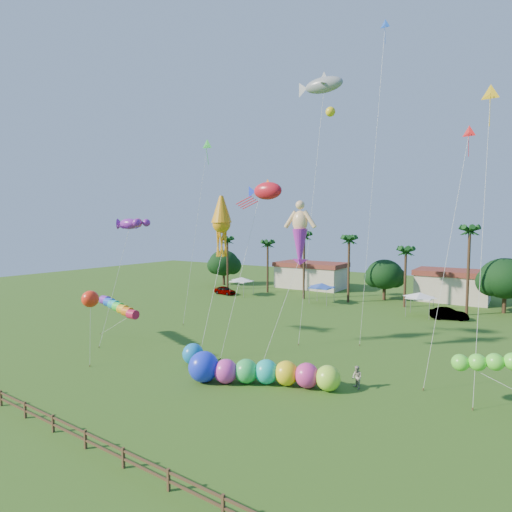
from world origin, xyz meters
The scene contains 22 objects.
ground centered at (0.00, 0.00, 0.00)m, with size 160.00×160.00×0.00m, color #285116.
tree_line centered at (3.57, 44.00, 4.28)m, with size 69.46×8.91×11.00m.
buildings_row centered at (-3.09, 50.00, 2.00)m, with size 35.00×7.00×4.00m.
tent_row centered at (-6.00, 36.33, 2.75)m, with size 31.00×4.00×0.60m.
fence centered at (0.00, -6.00, 0.61)m, with size 36.12×0.12×1.00m.
car_a centered at (-22.96, 35.26, 0.69)m, with size 1.64×4.07×1.39m, color #4C4C54.
car_b centered at (11.42, 35.97, 0.71)m, with size 1.51×4.34×1.43m, color #4C4C54.
spectator_b centered at (9.09, 9.20, 0.80)m, with size 0.78×0.61×1.60m, color #A69F8A.
caterpillar_inflatable centered at (2.78, 5.91, 0.95)m, with size 10.69×5.93×2.26m.
blue_ball centered at (-4.00, 6.54, 0.88)m, with size 1.76×1.76×1.76m, color blue.
rainbow_tube centered at (-13.51, 6.86, 3.19)m, with size 8.37×2.25×3.64m.
green_worm centered at (15.45, 10.29, 2.77)m, with size 9.90×3.34×3.41m.
orange_ball_kite centered at (-10.91, 1.83, 5.52)m, with size 1.80×1.80×6.21m.
merman_kite centered at (2.15, 13.76, 10.51)m, with size 2.32×5.36×13.23m.
fish_kite centered at (-1.39, 14.08, 14.75)m, with size 4.53×6.56×15.67m.
shark_kite centered at (0.89, 21.32, 25.95)m, with size 5.76×6.67×26.95m.
squid_kite centered at (-4.53, 11.14, 11.69)m, with size 2.16×5.06×14.38m.
lobster_kite centered at (-14.29, 8.64, 11.72)m, with size 4.50×5.50×12.49m.
delta_kite_red centered at (14.91, 15.10, 17.71)m, with size 2.43×3.99×18.72m.
delta_kite_yellow centered at (16.29, 13.74, 19.98)m, with size 1.28×4.10×20.94m.
delta_kite_green centered at (-12.72, 18.82, 20.72)m, with size 2.01×3.42×21.68m.
delta_kite_blue centered at (6.64, 22.40, 29.71)m, with size 1.36×3.51×31.41m.
Camera 1 is at (18.24, -17.69, 11.44)m, focal length 28.00 mm.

